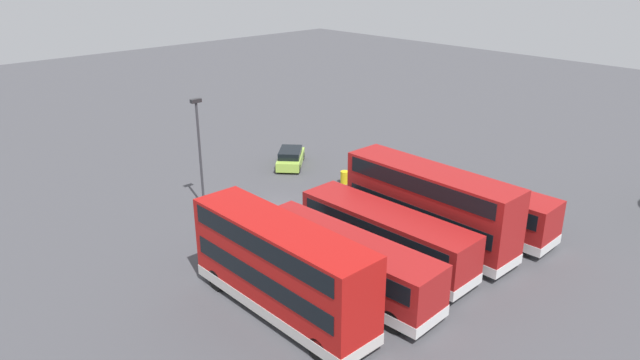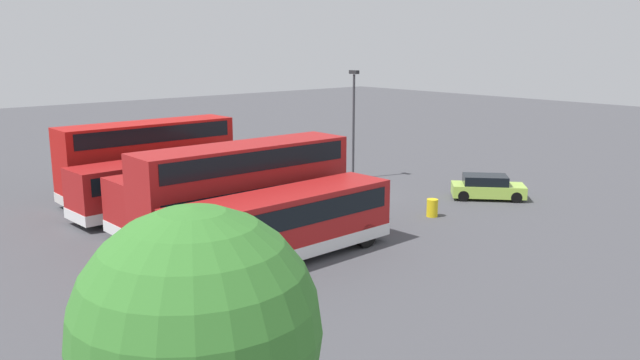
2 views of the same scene
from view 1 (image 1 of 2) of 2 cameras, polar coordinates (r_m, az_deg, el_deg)
ground_plane at (r=38.44m, az=-4.37°, el=-2.97°), size 140.00×140.00×0.00m
bus_single_deck_near_end at (r=36.58m, az=14.43°, el=-2.15°), size 2.91×10.70×2.95m
bus_double_decker_second at (r=33.72m, az=10.66°, el=-2.35°), size 2.66×10.68×4.55m
bus_single_deck_third at (r=31.73m, az=6.45°, el=-5.32°), size 2.83×10.56×2.95m
bus_single_deck_fourth at (r=28.94m, az=2.49°, el=-8.00°), size 3.08×10.56×2.95m
bus_double_decker_fifth at (r=26.90m, az=-3.85°, el=-8.44°), size 2.62×10.41×4.55m
car_hatchback_silver at (r=46.07m, az=-2.91°, el=2.21°), size 4.33×4.18×1.43m
lamp_post_tall at (r=38.12m, az=-11.76°, el=3.41°), size 0.70×0.30×7.33m
waste_bin_yellow at (r=42.57m, az=2.42°, el=0.25°), size 0.60×0.60×0.95m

